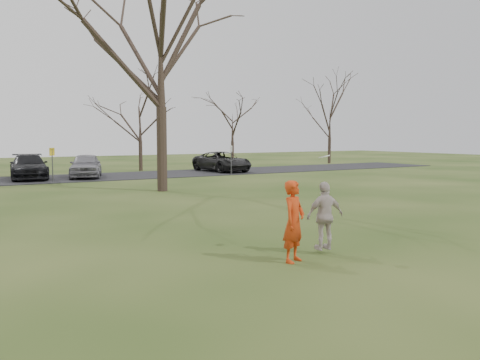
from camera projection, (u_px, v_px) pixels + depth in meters
name	position (u px, v px, depth m)	size (l,w,h in m)	color
ground	(331.00, 260.00, 11.09)	(120.00, 120.00, 0.00)	#1E380F
parking_strip	(76.00, 178.00, 32.48)	(62.00, 6.50, 0.04)	black
player_defender	(294.00, 221.00, 10.88)	(0.66, 0.43, 1.81)	red
car_3	(29.00, 167.00, 31.48)	(2.19, 5.38, 1.56)	black
car_4	(86.00, 165.00, 32.53)	(1.87, 4.65, 1.58)	gray
car_6	(222.00, 161.00, 38.06)	(2.51, 5.44, 1.51)	black
catching_play	(325.00, 216.00, 11.64)	(1.00, 0.53, 2.26)	#C0B1AC
sign_yellow	(52.00, 159.00, 28.77)	(0.35, 0.35, 2.08)	#47474C
sign_white	(231.00, 155.00, 34.88)	(0.35, 0.35, 2.08)	#47474C
big_tree	(160.00, 50.00, 24.32)	(9.00, 9.00, 14.00)	#352821
small_tree_row	(118.00, 121.00, 38.70)	(55.00, 5.90, 8.50)	#352821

